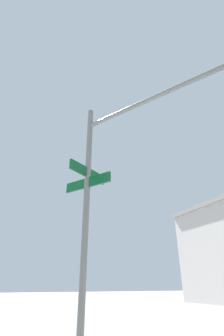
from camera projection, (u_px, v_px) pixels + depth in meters
The scene contains 1 object.
traffic_signal_near at pixel (154, 150), 4.07m from camera, with size 3.27×2.26×5.12m.
Camera 1 is at (-2.60, -8.28, 1.59)m, focal length 25.85 mm.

